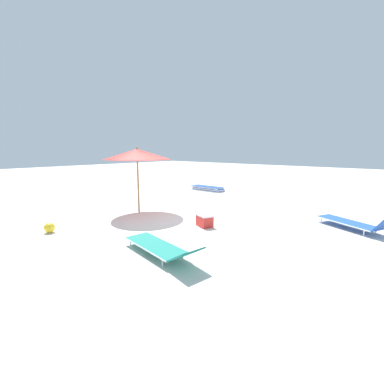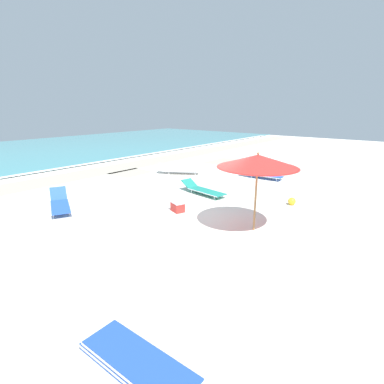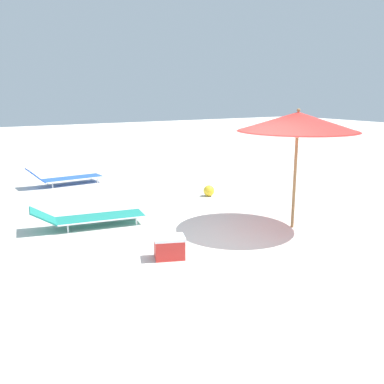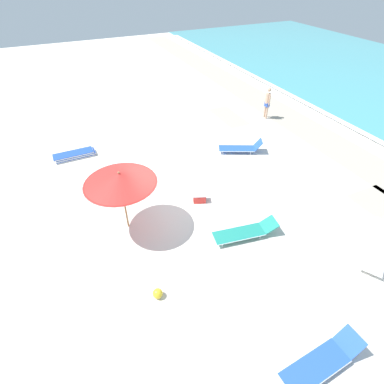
# 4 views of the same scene
# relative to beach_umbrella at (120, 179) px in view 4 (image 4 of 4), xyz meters

# --- Properties ---
(ground_plane) EXTENTS (60.00, 60.00, 0.16)m
(ground_plane) POSITION_rel_beach_umbrella_xyz_m (-0.10, 1.66, -2.18)
(ground_plane) COLOR silver
(beach_umbrella) EXTENTS (2.33, 2.33, 2.36)m
(beach_umbrella) POSITION_rel_beach_umbrella_xyz_m (0.00, 0.00, 0.00)
(beach_umbrella) COLOR #9E7547
(beach_umbrella) RESTS_ON ground_plane
(lounger_stack) EXTENTS (0.65, 1.93, 0.24)m
(lounger_stack) POSITION_rel_beach_umbrella_xyz_m (-5.56, -1.07, -1.98)
(lounger_stack) COLOR blue
(lounger_stack) RESTS_ON ground_plane
(sun_lounger_under_umbrella) EXTENTS (0.95, 2.29, 0.47)m
(sun_lounger_under_umbrella) POSITION_rel_beach_umbrella_xyz_m (2.13, 3.50, -1.89)
(sun_lounger_under_umbrella) COLOR #1E8475
(sun_lounger_under_umbrella) RESTS_ON ground_plane
(sun_lounger_beside_umbrella) EXTENTS (0.72, 2.15, 0.56)m
(sun_lounger_beside_umbrella) POSITION_rel_beach_umbrella_xyz_m (6.39, 2.88, -1.88)
(sun_lounger_beside_umbrella) COLOR blue
(sun_lounger_beside_umbrella) RESTS_ON ground_plane
(sun_lounger_near_water_left) EXTENTS (1.71, 2.24, 0.57)m
(sun_lounger_near_water_left) POSITION_rel_beach_umbrella_xyz_m (4.49, 6.96, -1.89)
(sun_lounger_near_water_left) COLOR white
(sun_lounger_near_water_left) RESTS_ON ground_plane
(sun_lounger_near_water_right) EXTENTS (1.42, 2.09, 0.63)m
(sun_lounger_near_water_right) POSITION_rel_beach_umbrella_xyz_m (-2.69, 6.35, -1.88)
(sun_lounger_near_water_right) COLOR blue
(sun_lounger_near_water_right) RESTS_ON ground_plane
(beachgoer_wading_adult) EXTENTS (0.45, 0.27, 1.76)m
(beachgoer_wading_adult) POSITION_rel_beach_umbrella_xyz_m (-5.37, 9.68, -1.10)
(beachgoer_wading_adult) COLOR tan
(beachgoer_wading_adult) RESTS_ON ground_plane
(beach_ball) EXTENTS (0.29, 0.29, 0.29)m
(beach_ball) POSITION_rel_beach_umbrella_xyz_m (3.07, 0.01, -1.96)
(beach_ball) COLOR yellow
(beach_ball) RESTS_ON ground_plane
(cooler_box) EXTENTS (0.51, 0.59, 0.37)m
(cooler_box) POSITION_rel_beach_umbrella_xyz_m (-0.19, 2.89, -1.91)
(cooler_box) COLOR red
(cooler_box) RESTS_ON ground_plane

